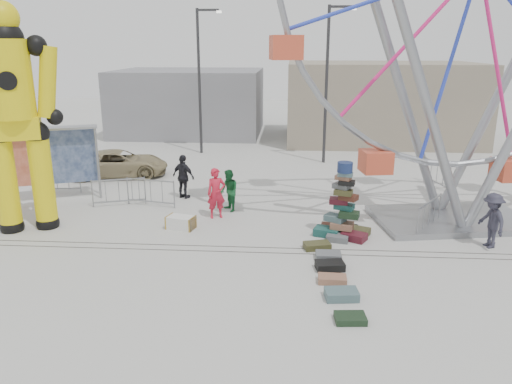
# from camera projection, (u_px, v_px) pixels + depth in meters

# --- Properties ---
(ground) EXTENTS (90.00, 90.00, 0.00)m
(ground) POSITION_uv_depth(u_px,v_px,m) (247.00, 260.00, 14.67)
(ground) COLOR #9E9E99
(ground) RESTS_ON ground
(track_line_near) EXTENTS (40.00, 0.04, 0.01)m
(track_line_near) POSITION_uv_depth(u_px,v_px,m) (249.00, 252.00, 15.24)
(track_line_near) COLOR #47443F
(track_line_near) RESTS_ON ground
(track_line_far) EXTENTS (40.00, 0.04, 0.01)m
(track_line_far) POSITION_uv_depth(u_px,v_px,m) (250.00, 247.00, 15.62)
(track_line_far) COLOR #47443F
(track_line_far) RESTS_ON ground
(building_right) EXTENTS (12.00, 8.00, 5.00)m
(building_right) POSITION_uv_depth(u_px,v_px,m) (380.00, 102.00, 32.61)
(building_right) COLOR gray
(building_right) RESTS_ON ground
(building_left) EXTENTS (10.00, 8.00, 4.40)m
(building_left) POSITION_uv_depth(u_px,v_px,m) (190.00, 102.00, 35.49)
(building_left) COLOR gray
(building_left) RESTS_ON ground
(lamp_post_right) EXTENTS (1.41, 0.25, 8.00)m
(lamp_post_right) POSITION_uv_depth(u_px,v_px,m) (328.00, 77.00, 25.62)
(lamp_post_right) COLOR #2D2D30
(lamp_post_right) RESTS_ON ground
(lamp_post_left) EXTENTS (1.41, 0.25, 8.00)m
(lamp_post_left) POSITION_uv_depth(u_px,v_px,m) (201.00, 75.00, 28.01)
(lamp_post_left) COLOR #2D2D30
(lamp_post_left) RESTS_ON ground
(suitcase_tower) EXTENTS (1.96, 1.62, 2.52)m
(suitcase_tower) POSITION_uv_depth(u_px,v_px,m) (343.00, 216.00, 16.37)
(suitcase_tower) COLOR #1B534E
(suitcase_tower) RESTS_ON ground
(crash_test_dummy) EXTENTS (2.99, 1.62, 7.64)m
(crash_test_dummy) POSITION_uv_depth(u_px,v_px,m) (15.00, 112.00, 16.04)
(crash_test_dummy) COLOR black
(crash_test_dummy) RESTS_ON ground
(ferris_wheel) EXTENTS (12.77, 4.05, 15.01)m
(ferris_wheel) POSITION_uv_depth(u_px,v_px,m) (476.00, 2.00, 15.76)
(ferris_wheel) COLOR gray
(ferris_wheel) RESTS_ON ground
(banner_scaffold) EXTENTS (4.07, 2.18, 2.98)m
(banner_scaffold) POSITION_uv_depth(u_px,v_px,m) (44.00, 146.00, 19.69)
(banner_scaffold) COLOR gray
(banner_scaffold) RESTS_ON ground
(steamer_trunk) EXTENTS (1.05, 0.77, 0.44)m
(steamer_trunk) POSITION_uv_depth(u_px,v_px,m) (181.00, 223.00, 17.15)
(steamer_trunk) COLOR silver
(steamer_trunk) RESTS_ON ground
(row_case_0) EXTENTS (0.90, 0.65, 0.20)m
(row_case_0) POSITION_uv_depth(u_px,v_px,m) (317.00, 246.00, 15.48)
(row_case_0) COLOR #424221
(row_case_0) RESTS_ON ground
(row_case_1) EXTENTS (0.75, 0.52, 0.20)m
(row_case_1) POSITION_uv_depth(u_px,v_px,m) (328.00, 256.00, 14.75)
(row_case_1) COLOR slate
(row_case_1) RESTS_ON ground
(row_case_2) EXTENTS (0.87, 0.63, 0.23)m
(row_case_2) POSITION_uv_depth(u_px,v_px,m) (330.00, 266.00, 14.06)
(row_case_2) COLOR black
(row_case_2) RESTS_ON ground
(row_case_3) EXTENTS (0.77, 0.48, 0.18)m
(row_case_3) POSITION_uv_depth(u_px,v_px,m) (332.00, 279.00, 13.30)
(row_case_3) COLOR #99664E
(row_case_3) RESTS_ON ground
(row_case_4) EXTENTS (0.87, 0.62, 0.23)m
(row_case_4) POSITION_uv_depth(u_px,v_px,m) (342.00, 294.00, 12.44)
(row_case_4) COLOR slate
(row_case_4) RESTS_ON ground
(row_case_5) EXTENTS (0.74, 0.55, 0.16)m
(row_case_5) POSITION_uv_depth(u_px,v_px,m) (350.00, 318.00, 11.42)
(row_case_5) COLOR #1B321D
(row_case_5) RESTS_ON ground
(barricade_dummy_a) EXTENTS (2.00, 0.22, 1.10)m
(barricade_dummy_a) POSITION_uv_depth(u_px,v_px,m) (57.00, 180.00, 21.26)
(barricade_dummy_a) COLOR gray
(barricade_dummy_a) RESTS_ON ground
(barricade_dummy_b) EXTENTS (1.94, 0.70, 1.10)m
(barricade_dummy_b) POSITION_uv_depth(u_px,v_px,m) (119.00, 192.00, 19.55)
(barricade_dummy_b) COLOR gray
(barricade_dummy_b) RESTS_ON ground
(barricade_dummy_c) EXTENTS (1.98, 0.50, 1.10)m
(barricade_dummy_c) POSITION_uv_depth(u_px,v_px,m) (151.00, 193.00, 19.47)
(barricade_dummy_c) COLOR gray
(barricade_dummy_c) RESTS_ON ground
(barricade_wheel_front) EXTENTS (1.22, 1.70, 1.10)m
(barricade_wheel_front) POSITION_uv_depth(u_px,v_px,m) (429.00, 216.00, 16.84)
(barricade_wheel_front) COLOR gray
(barricade_wheel_front) RESTS_ON ground
(barricade_wheel_back) EXTENTS (0.63, 1.95, 1.10)m
(barricade_wheel_back) POSITION_uv_depth(u_px,v_px,m) (437.00, 174.00, 22.22)
(barricade_wheel_back) COLOR gray
(barricade_wheel_back) RESTS_ON ground
(pedestrian_red) EXTENTS (0.79, 0.65, 1.85)m
(pedestrian_red) POSITION_uv_depth(u_px,v_px,m) (216.00, 193.00, 18.07)
(pedestrian_red) COLOR red
(pedestrian_red) RESTS_ON ground
(pedestrian_green) EXTENTS (0.93, 0.98, 1.60)m
(pedestrian_green) POSITION_uv_depth(u_px,v_px,m) (229.00, 191.00, 18.82)
(pedestrian_green) COLOR #1B6D36
(pedestrian_green) RESTS_ON ground
(pedestrian_black) EXTENTS (1.15, 0.89, 1.82)m
(pedestrian_black) POSITION_uv_depth(u_px,v_px,m) (184.00, 177.00, 20.38)
(pedestrian_black) COLOR black
(pedestrian_black) RESTS_ON ground
(pedestrian_grey) EXTENTS (0.90, 1.25, 1.75)m
(pedestrian_grey) POSITION_uv_depth(u_px,v_px,m) (492.00, 220.00, 15.41)
(pedestrian_grey) COLOR #292936
(pedestrian_grey) RESTS_ON ground
(parked_suv) EXTENTS (4.91, 3.01, 1.27)m
(parked_suv) POSITION_uv_depth(u_px,v_px,m) (119.00, 163.00, 23.87)
(parked_suv) COLOR #978861
(parked_suv) RESTS_ON ground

